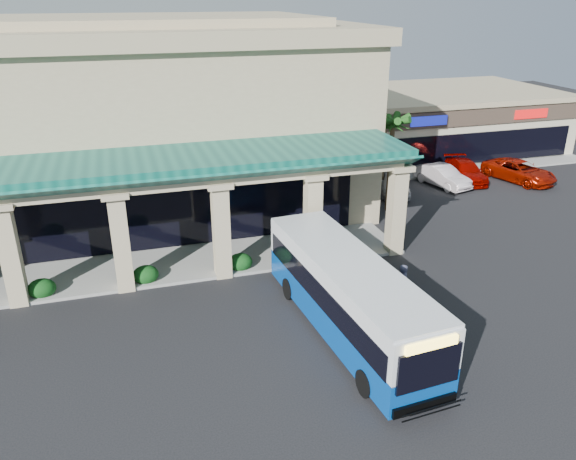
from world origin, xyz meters
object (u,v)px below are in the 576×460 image
object	(u,v)px
car_white	(442,176)
car_gray	(519,171)
pedestrian	(404,285)
transit_bus	(348,297)
car_red	(465,171)
car_silver	(393,181)

from	to	relation	value
car_white	car_gray	xyz separation A→B (m)	(5.85, -0.64, 0.02)
car_white	pedestrian	bearing A→B (deg)	-140.12
transit_bus	car_red	bearing A→B (deg)	40.61
car_red	car_silver	bearing A→B (deg)	-160.13
car_white	car_gray	size ratio (longest dim) A/B	0.83
pedestrian	car_silver	xyz separation A→B (m)	(6.37, 13.55, -0.16)
pedestrian	car_gray	size ratio (longest dim) A/B	0.36
car_silver	car_red	size ratio (longest dim) A/B	0.97
pedestrian	transit_bus	bearing A→B (deg)	145.75
transit_bus	car_white	bearing A→B (deg)	43.87
car_red	transit_bus	bearing A→B (deg)	-123.58
car_red	car_gray	size ratio (longest dim) A/B	0.91
pedestrian	car_silver	bearing A→B (deg)	8.20
pedestrian	car_red	xyz separation A→B (m)	(12.58, 14.48, -0.25)
car_gray	pedestrian	bearing A→B (deg)	-157.21
pedestrian	car_red	size ratio (longest dim) A/B	0.39
car_silver	car_gray	bearing A→B (deg)	16.96
pedestrian	car_silver	world-z (taller)	pedestrian
car_white	car_gray	bearing A→B (deg)	-19.69
transit_bus	car_silver	size ratio (longest dim) A/B	2.43
car_silver	car_red	bearing A→B (deg)	27.52
car_gray	transit_bus	bearing A→B (deg)	-159.55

